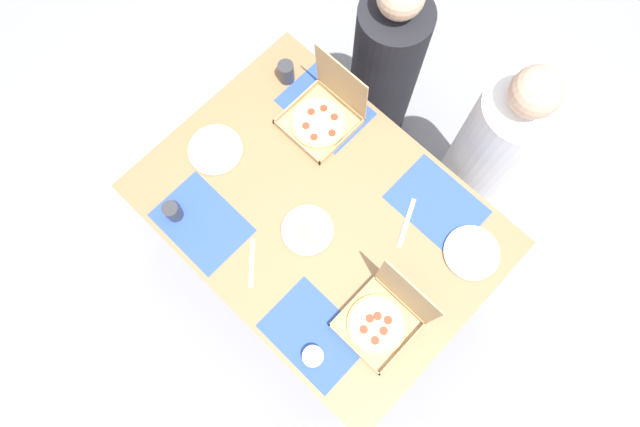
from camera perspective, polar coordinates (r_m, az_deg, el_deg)
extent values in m
plane|color=gray|center=(2.79, 0.00, -4.36)|extent=(6.00, 6.00, 0.00)
cylinder|color=#3F3328|center=(2.58, -17.12, 0.09)|extent=(0.07, 0.07, 0.72)
cylinder|color=#3F3328|center=(2.38, 3.74, -20.57)|extent=(0.07, 0.07, 0.72)
cylinder|color=#3F3328|center=(2.72, -3.14, 13.06)|extent=(0.07, 0.07, 0.72)
cylinder|color=#3F3328|center=(2.53, 17.57, -5.10)|extent=(0.07, 0.07, 0.72)
cube|color=#936D47|center=(2.07, 0.00, -0.12)|extent=(1.38, 1.01, 0.03)
cube|color=#2D4C9E|center=(2.10, -12.88, -0.98)|extent=(0.36, 0.26, 0.00)
cube|color=#2D4C9E|center=(1.98, -0.65, -13.15)|extent=(0.36, 0.26, 0.00)
cube|color=#2D4C9E|center=(2.24, 0.57, 11.62)|extent=(0.36, 0.26, 0.00)
cube|color=#2D4C9E|center=(2.12, 12.75, 0.99)|extent=(0.36, 0.26, 0.00)
cube|color=tan|center=(2.20, -0.12, 9.89)|extent=(0.27, 0.27, 0.01)
cube|color=tan|center=(2.23, -2.62, 12.20)|extent=(0.01, 0.27, 0.03)
cube|color=tan|center=(2.15, 2.44, 7.90)|extent=(0.01, 0.27, 0.03)
cube|color=tan|center=(2.15, -2.60, 7.82)|extent=(0.27, 0.01, 0.03)
cube|color=tan|center=(2.23, 2.30, 12.28)|extent=(0.27, 0.01, 0.03)
cylinder|color=#E0B76B|center=(2.19, -0.12, 10.00)|extent=(0.24, 0.24, 0.01)
cylinder|color=#EFD67F|center=(2.19, -0.12, 10.09)|extent=(0.21, 0.21, 0.00)
cylinder|color=red|center=(2.16, 1.34, 8.85)|extent=(0.03, 0.03, 0.00)
cylinder|color=red|center=(2.19, 1.58, 10.57)|extent=(0.03, 0.03, 0.00)
cylinder|color=red|center=(2.21, 0.41, 11.50)|extent=(0.03, 0.03, 0.00)
cylinder|color=red|center=(2.20, -0.99, 11.13)|extent=(0.03, 0.03, 0.00)
cylinder|color=red|center=(2.17, -1.57, 9.63)|extent=(0.03, 0.03, 0.00)
cylinder|color=red|center=(2.15, -0.67, 8.42)|extent=(0.03, 0.03, 0.00)
cube|color=tan|center=(2.10, 2.36, 14.15)|extent=(0.27, 0.02, 0.27)
cube|color=tan|center=(1.99, 6.22, -12.08)|extent=(0.26, 0.26, 0.01)
cube|color=tan|center=(1.97, 3.57, -9.58)|extent=(0.01, 0.26, 0.03)
cube|color=tan|center=(1.98, 9.02, -14.46)|extent=(0.01, 0.26, 0.03)
cube|color=tan|center=(1.96, 3.76, -14.70)|extent=(0.26, 0.01, 0.03)
cube|color=tan|center=(1.99, 8.70, -9.40)|extent=(0.26, 0.01, 0.03)
cylinder|color=#E0B76B|center=(1.98, 6.25, -12.06)|extent=(0.22, 0.22, 0.01)
cylinder|color=#EFD67F|center=(1.97, 6.27, -12.04)|extent=(0.20, 0.20, 0.00)
cylinder|color=red|center=(1.97, 7.01, -12.69)|extent=(0.03, 0.03, 0.00)
cylinder|color=red|center=(1.98, 7.49, -11.55)|extent=(0.03, 0.03, 0.00)
cylinder|color=red|center=(1.97, 6.36, -11.14)|extent=(0.03, 0.03, 0.00)
cylinder|color=red|center=(1.97, 5.51, -11.42)|extent=(0.03, 0.03, 0.00)
cylinder|color=red|center=(1.96, 4.83, -12.59)|extent=(0.03, 0.03, 0.00)
cylinder|color=red|center=(1.97, 6.08, -13.71)|extent=(0.03, 0.03, 0.00)
cube|color=tan|center=(1.85, 9.53, -8.66)|extent=(0.26, 0.02, 0.26)
cylinder|color=white|center=(2.19, -11.41, 6.82)|extent=(0.21, 0.21, 0.01)
cylinder|color=white|center=(2.18, -11.45, 6.90)|extent=(0.22, 0.22, 0.01)
cylinder|color=white|center=(2.04, -1.40, -1.89)|extent=(0.20, 0.20, 0.01)
cylinder|color=white|center=(2.03, -1.41, -1.83)|extent=(0.20, 0.20, 0.01)
cylinder|color=#E0B76B|center=(2.02, -0.79, -2.07)|extent=(0.08, 0.08, 0.01)
cylinder|color=#EFD67F|center=(2.01, -0.79, -2.03)|extent=(0.07, 0.07, 0.00)
cylinder|color=white|center=(2.10, 16.30, -4.20)|extent=(0.21, 0.21, 0.01)
cylinder|color=white|center=(2.09, 16.36, -4.15)|extent=(0.22, 0.22, 0.01)
cylinder|color=#333338|center=(2.09, -15.89, 0.22)|extent=(0.06, 0.06, 0.09)
cylinder|color=#333338|center=(2.27, -3.74, 15.25)|extent=(0.07, 0.07, 0.10)
cylinder|color=white|center=(1.96, -0.79, -15.43)|extent=(0.08, 0.08, 0.04)
cube|color=#B7B7BC|center=(2.03, -7.52, -5.42)|extent=(0.14, 0.15, 0.00)
cube|color=#B7B7BC|center=(2.08, 9.49, -1.02)|extent=(0.10, 0.20, 0.00)
cylinder|color=black|center=(2.63, 6.93, 14.53)|extent=(0.32, 0.32, 0.98)
cylinder|color=white|center=(2.52, 17.51, 5.71)|extent=(0.32, 0.32, 1.02)
sphere|color=#D1A889|center=(2.00, 22.67, 12.19)|extent=(0.19, 0.19, 0.19)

